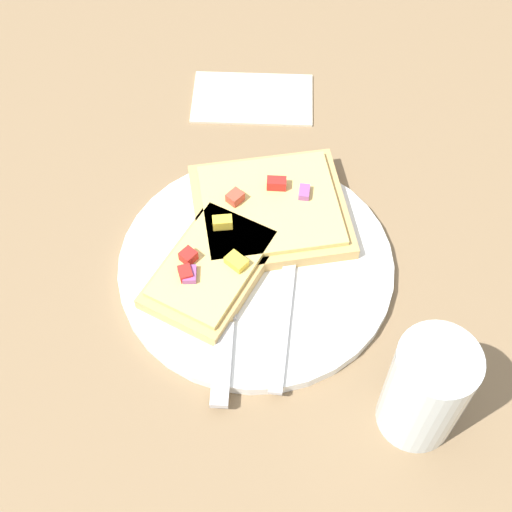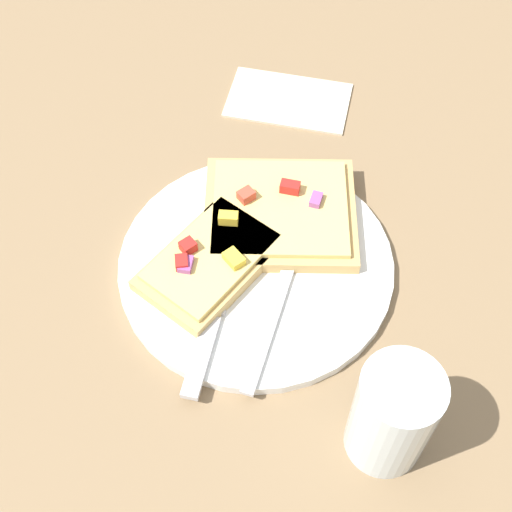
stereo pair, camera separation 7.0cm
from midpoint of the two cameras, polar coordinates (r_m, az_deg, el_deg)
name	(u,v)px [view 1 (the left image)]	position (r m, az deg, el deg)	size (l,w,h in m)	color
ground_plane	(256,268)	(0.72, -2.78, -1.20)	(4.00, 4.00, 0.00)	#7F6647
plate	(256,265)	(0.71, -2.80, -0.93)	(0.27, 0.27, 0.01)	white
fork	(288,274)	(0.70, -0.26, -1.68)	(0.04, 0.23, 0.01)	silver
knife	(226,315)	(0.68, -5.37, -4.96)	(0.02, 0.22, 0.01)	silver
pizza_slice_main	(270,209)	(0.73, -1.61, 3.59)	(0.18, 0.17, 0.03)	tan
pizza_slice_corner	(212,267)	(0.70, -6.40, -1.11)	(0.14, 0.16, 0.03)	tan
crumb_scatter	(240,225)	(0.73, -4.01, 2.28)	(0.08, 0.10, 0.01)	tan
drinking_glass	(426,390)	(0.60, 10.19, -10.77)	(0.07, 0.07, 0.11)	silver
napkin	(253,97)	(0.87, -2.62, 12.42)	(0.14, 0.09, 0.01)	beige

